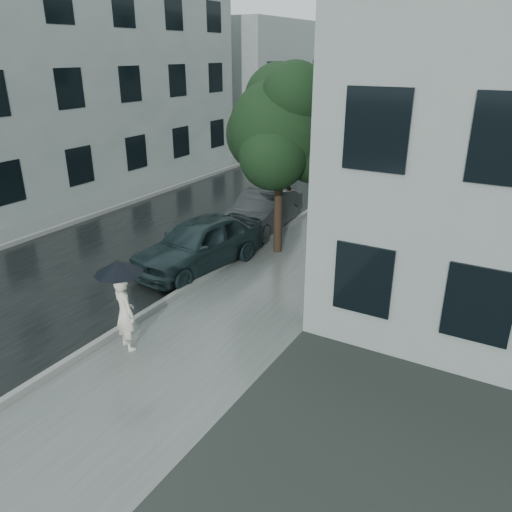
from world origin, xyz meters
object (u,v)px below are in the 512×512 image
Objects in this scene: lamp_post at (320,141)px; car_far at (262,211)px; pedestrian at (125,313)px; street_tree at (281,129)px; car_near at (199,243)px.

lamp_post is 1.23× the size of car_far.
pedestrian is 7.33m from street_tree.
pedestrian is 4.51m from car_near.
car_near is (-1.42, -2.35, -3.07)m from street_tree.
car_near is at bearing -94.02° from car_far.
lamp_post is at bearing 86.06° from car_near.
lamp_post is at bearing -69.26° from pedestrian.
lamp_post is (0.06, 9.97, 2.15)m from pedestrian.
lamp_post is (-0.13, 3.27, -0.84)m from street_tree.
lamp_post reaches higher than car_near.
street_tree is at bearing -70.51° from pedestrian.
lamp_post is at bearing 51.17° from car_far.
street_tree is at bearing 67.90° from car_near.
car_far is at bearing 98.99° from car_near.
lamp_post reaches higher than pedestrian.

